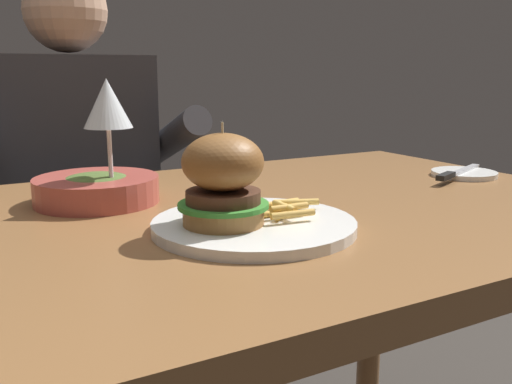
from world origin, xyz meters
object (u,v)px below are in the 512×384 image
at_px(wine_glass, 108,108).
at_px(bread_plate, 464,174).
at_px(burger_sandwich, 223,179).
at_px(soup_bowl, 97,188).
at_px(diner_person, 80,228).
at_px(table_knife, 456,173).
at_px(main_plate, 254,225).

bearing_deg(wine_glass, bread_plate, -8.27).
relative_size(burger_sandwich, wine_glass, 0.67).
bearing_deg(bread_plate, soup_bowl, 169.52).
height_order(soup_bowl, diner_person, diner_person).
xyz_separation_m(table_knife, soup_bowl, (-0.65, 0.15, 0.01)).
distance_m(main_plate, burger_sandwich, 0.08).
relative_size(wine_glass, bread_plate, 1.55).
relative_size(bread_plate, diner_person, 0.11).
xyz_separation_m(bread_plate, diner_person, (-0.62, 0.63, -0.18)).
distance_m(burger_sandwich, diner_person, 0.81).
xyz_separation_m(bread_plate, soup_bowl, (-0.69, 0.13, 0.02)).
height_order(bread_plate, table_knife, table_knife).
bearing_deg(wine_glass, main_plate, -62.26).
distance_m(table_knife, soup_bowl, 0.66).
xyz_separation_m(main_plate, table_knife, (0.51, 0.12, 0.01)).
distance_m(main_plate, wine_glass, 0.30).
bearing_deg(burger_sandwich, soup_bowl, 110.01).
xyz_separation_m(main_plate, soup_bowl, (-0.14, 0.26, 0.02)).
relative_size(main_plate, diner_person, 0.23).
bearing_deg(diner_person, soup_bowl, -98.48).
bearing_deg(bread_plate, wine_glass, 171.73).
distance_m(wine_glass, soup_bowl, 0.13).
height_order(main_plate, bread_plate, main_plate).
bearing_deg(burger_sandwich, main_plate, -2.61).
height_order(burger_sandwich, table_knife, burger_sandwich).
xyz_separation_m(wine_glass, table_knife, (0.63, -0.12, -0.14)).
relative_size(burger_sandwich, diner_person, 0.11).
xyz_separation_m(soup_bowl, diner_person, (0.08, 0.51, -0.20)).
relative_size(wine_glass, table_knife, 1.00).
bearing_deg(diner_person, wine_glass, -96.33).
distance_m(main_plate, bread_plate, 0.57).
bearing_deg(soup_bowl, bread_plate, -10.48).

